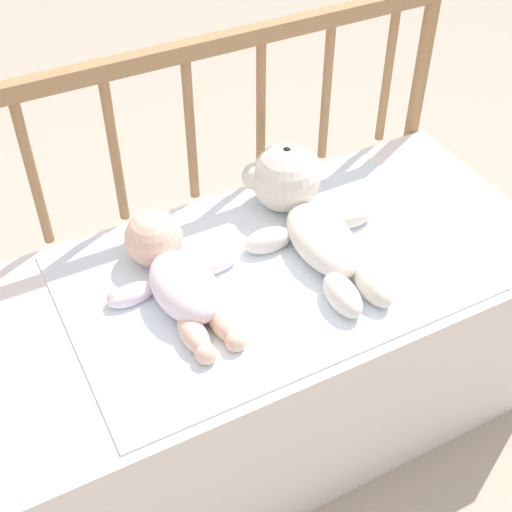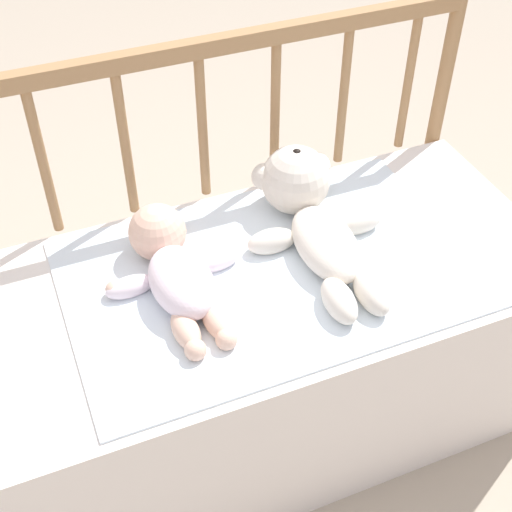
% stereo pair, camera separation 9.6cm
% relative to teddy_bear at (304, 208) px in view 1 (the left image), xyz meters
% --- Properties ---
extents(ground_plane, '(12.00, 12.00, 0.00)m').
position_rel_teddy_bear_xyz_m(ground_plane, '(-0.16, -0.09, -0.55)').
color(ground_plane, tan).
extents(crib_mattress, '(1.29, 0.58, 0.49)m').
position_rel_teddy_bear_xyz_m(crib_mattress, '(-0.16, -0.09, -0.30)').
color(crib_mattress, white).
rests_on(crib_mattress, ground_plane).
extents(crib_rail, '(1.29, 0.04, 0.87)m').
position_rel_teddy_bear_xyz_m(crib_rail, '(-0.16, 0.22, 0.07)').
color(crib_rail, '#997047').
rests_on(crib_rail, ground_plane).
extents(blanket, '(0.84, 0.54, 0.01)m').
position_rel_teddy_bear_xyz_m(blanket, '(-0.14, -0.09, -0.06)').
color(blanket, white).
rests_on(blanket, crib_mattress).
extents(teddy_bear, '(0.31, 0.48, 0.16)m').
position_rel_teddy_bear_xyz_m(teddy_bear, '(0.00, 0.00, 0.00)').
color(teddy_bear, silver).
rests_on(teddy_bear, crib_mattress).
extents(baby, '(0.29, 0.38, 0.12)m').
position_rel_teddy_bear_xyz_m(baby, '(-0.32, -0.05, -0.01)').
color(baby, white).
rests_on(baby, crib_mattress).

